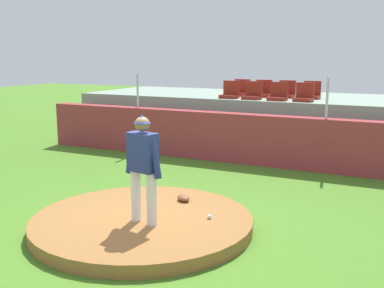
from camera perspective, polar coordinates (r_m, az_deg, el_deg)
The scene contains 17 objects.
ground_plane at distance 7.83m, azimuth -6.07°, elevation -10.22°, with size 60.00×60.00×0.00m, color #467921.
pitchers_mound at distance 7.79m, azimuth -6.09°, elevation -9.53°, with size 3.62×3.62×0.20m, color #936131.
pitcher at distance 7.21m, azimuth -6.02°, elevation -2.11°, with size 0.74×0.34×1.72m.
baseball at distance 7.62m, azimuth 2.15°, elevation -8.86°, with size 0.07×0.07×0.07m, color white.
fielding_glove at distance 8.50m, azimuth -1.06°, elevation -6.62°, with size 0.30×0.20×0.11m, color brown.
brick_barrier at distance 12.22m, azimuth 7.11°, elevation 0.61°, with size 12.75×0.40×1.30m, color #983237.
fence_post_left at distance 13.60m, azimuth -6.67°, elevation 6.49°, with size 0.06×0.06×0.98m, color silver.
fence_post_right at distance 11.59m, azimuth 16.22°, elevation 5.39°, with size 0.06×0.06×0.98m, color silver.
bleacher_platform at distance 14.67m, azimuth 10.55°, elevation 2.75°, with size 12.19×3.84×1.58m, color gray.
stadium_chair_0 at distance 13.61m, azimuth 4.68°, elevation 6.28°, with size 0.48×0.44×0.50m.
stadium_chair_1 at distance 13.34m, azimuth 7.42°, elevation 6.13°, with size 0.48×0.44×0.50m.
stadium_chair_2 at distance 13.12m, azimuth 10.49°, elevation 5.97°, with size 0.48×0.44×0.50m.
stadium_chair_3 at distance 12.96m, azimuth 13.55°, elevation 5.79°, with size 0.48×0.44×0.50m.
stadium_chair_4 at distance 14.45m, azimuth 6.03°, elevation 6.52°, with size 0.48×0.44×0.50m.
stadium_chair_5 at distance 14.18m, azimuth 8.67°, elevation 6.37°, with size 0.48×0.44×0.50m.
stadium_chair_6 at distance 14.00m, azimuth 11.47°, elevation 6.23°, with size 0.48×0.44×0.50m.
stadium_chair_7 at distance 13.83m, azimuth 14.41°, elevation 6.05°, with size 0.48×0.44×0.50m.
Camera 1 is at (3.97, -6.14, 2.80)m, focal length 43.58 mm.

